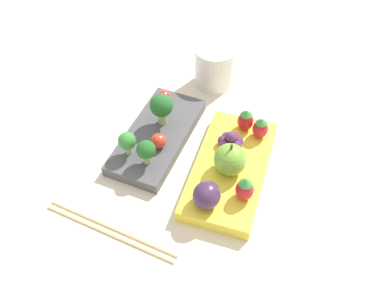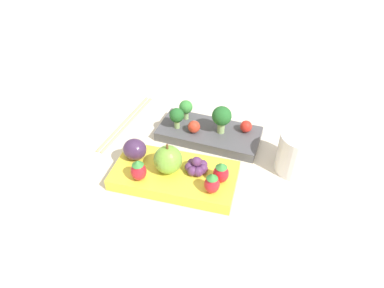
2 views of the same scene
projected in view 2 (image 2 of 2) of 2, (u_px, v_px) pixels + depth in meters
ground_plane at (191, 155)px, 0.66m from camera, size 4.00×4.00×0.00m
bento_box_savoury at (209, 134)px, 0.70m from camera, size 0.21×0.11×0.02m
bento_box_fruit at (172, 175)px, 0.61m from camera, size 0.23×0.14×0.02m
broccoli_floret_0 at (177, 116)px, 0.68m from camera, size 0.03×0.03×0.05m
broccoli_floret_1 at (222, 117)px, 0.66m from camera, size 0.04×0.04×0.06m
broccoli_floret_2 at (186, 108)px, 0.71m from camera, size 0.03×0.03×0.04m
cherry_tomato_0 at (246, 126)px, 0.68m from camera, size 0.02×0.02×0.02m
cherry_tomato_1 at (194, 127)px, 0.68m from camera, size 0.02×0.02×0.02m
apple at (168, 160)px, 0.58m from camera, size 0.05×0.05×0.06m
strawberry_0 at (138, 170)px, 0.57m from camera, size 0.03×0.03×0.04m
strawberry_1 at (212, 183)px, 0.55m from camera, size 0.03×0.03×0.04m
strawberry_2 at (221, 173)px, 0.57m from camera, size 0.03×0.03×0.04m
plum at (135, 149)px, 0.61m from camera, size 0.04×0.04×0.04m
grape_cluster at (197, 166)px, 0.59m from camera, size 0.04×0.04×0.03m
drinking_cup at (298, 153)px, 0.61m from camera, size 0.07×0.07×0.08m
chopsticks_pair at (126, 122)px, 0.74m from camera, size 0.02×0.21×0.01m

